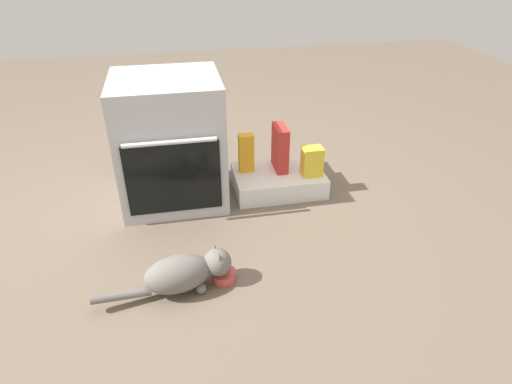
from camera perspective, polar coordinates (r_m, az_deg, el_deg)
name	(u,v)px	position (r m, az deg, el deg)	size (l,w,h in m)	color
ground	(183,235)	(2.43, -9.36, -5.48)	(8.00, 8.00, 0.00)	#6B5B4C
oven	(170,142)	(2.59, -10.96, 6.37)	(0.59, 0.58, 0.74)	#B7BABF
pantry_cabinet	(278,181)	(2.76, 2.90, 1.46)	(0.55, 0.36, 0.12)	white
food_bowl	(224,275)	(2.11, -4.19, -10.60)	(0.12, 0.12, 0.07)	#C64C47
cat	(184,272)	(2.04, -9.20, -10.16)	(0.63, 0.22, 0.19)	slate
cereal_box	(280,148)	(2.72, 3.13, 5.69)	(0.07, 0.18, 0.28)	#B72D28
juice_carton	(246,153)	(2.69, -1.27, 5.04)	(0.09, 0.06, 0.24)	orange
snack_bag	(312,161)	(2.68, 7.23, 3.93)	(0.12, 0.09, 0.18)	yellow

